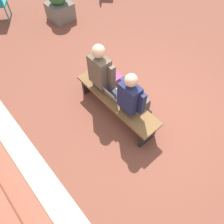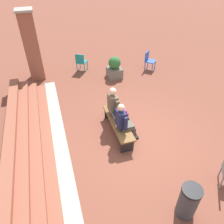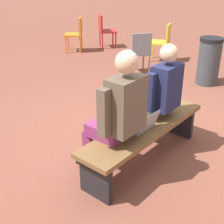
% 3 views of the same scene
% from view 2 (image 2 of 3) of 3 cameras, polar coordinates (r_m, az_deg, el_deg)
% --- Properties ---
extents(ground_plane, '(60.00, 60.00, 0.00)m').
position_cam_2_polar(ground_plane, '(6.66, 5.87, -6.82)').
color(ground_plane, brown).
extents(concrete_strip, '(7.55, 0.40, 0.01)m').
position_cam_2_polar(concrete_strip, '(6.60, -13.34, -8.34)').
color(concrete_strip, '#A8A399').
rests_on(concrete_strip, ground).
extents(brick_steps, '(6.75, 1.20, 0.60)m').
position_cam_2_polar(brick_steps, '(6.53, -21.93, -8.42)').
color(brick_steps, '#93513D').
rests_on(brick_steps, ground).
extents(brick_pillar_right_of_steps, '(0.64, 0.64, 2.79)m').
position_cam_2_polar(brick_pillar_right_of_steps, '(9.66, -20.25, 15.85)').
color(brick_pillar_right_of_steps, '#93513D').
rests_on(brick_pillar_right_of_steps, ground).
extents(bench, '(1.80, 0.44, 0.45)m').
position_cam_2_polar(bench, '(6.57, 1.58, -3.10)').
color(bench, brown).
rests_on(bench, ground).
extents(person_student, '(0.51, 0.65, 1.30)m').
position_cam_2_polar(person_student, '(6.13, 3.19, -2.44)').
color(person_student, '#4C473D').
rests_on(person_student, ground).
extents(person_adult, '(0.56, 0.71, 1.38)m').
position_cam_2_polar(person_adult, '(6.65, 1.08, 1.64)').
color(person_adult, '#7F2D5B').
rests_on(person_adult, ground).
extents(laptop, '(0.32, 0.29, 0.21)m').
position_cam_2_polar(laptop, '(6.53, 1.27, -1.70)').
color(laptop, '#9EA0A5').
rests_on(laptop, bench).
extents(plastic_chair_near_bench_right, '(0.59, 0.59, 0.84)m').
position_cam_2_polar(plastic_chair_near_bench_right, '(10.33, 9.63, 13.36)').
color(plastic_chair_near_bench_right, '#2D56B7').
rests_on(plastic_chair_near_bench_right, ground).
extents(plastic_chair_by_pillar, '(0.58, 0.58, 0.84)m').
position_cam_2_polar(plastic_chair_by_pillar, '(10.13, -8.12, 13.00)').
color(plastic_chair_by_pillar, teal).
rests_on(plastic_chair_by_pillar, ground).
extents(planter, '(0.60, 0.60, 0.94)m').
position_cam_2_polar(planter, '(9.52, 0.67, 11.41)').
color(planter, '#6B665B').
rests_on(planter, ground).
extents(litter_bin, '(0.42, 0.42, 0.86)m').
position_cam_2_polar(litter_bin, '(5.10, 19.26, -21.20)').
color(litter_bin, '#383D42').
rests_on(litter_bin, ground).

